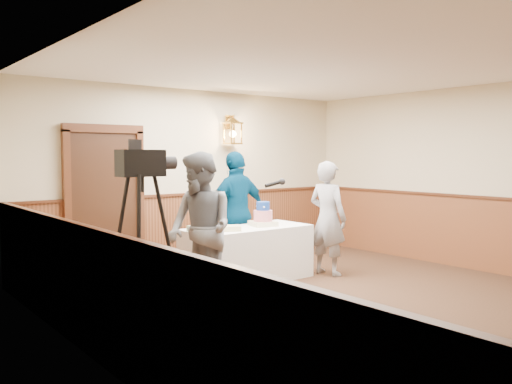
% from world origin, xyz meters
% --- Properties ---
extents(ground, '(7.00, 7.00, 0.00)m').
position_xyz_m(ground, '(0.00, 0.00, 0.00)').
color(ground, '#322013').
rests_on(ground, ground).
extents(room_shell, '(6.02, 7.02, 2.81)m').
position_xyz_m(room_shell, '(-0.05, 0.45, 1.52)').
color(room_shell, '#C6B994').
rests_on(room_shell, ground).
extents(display_table, '(1.80, 0.80, 0.75)m').
position_xyz_m(display_table, '(-0.18, 1.90, 0.38)').
color(display_table, white).
rests_on(display_table, ground).
extents(tiered_cake, '(0.40, 0.40, 0.34)m').
position_xyz_m(tiered_cake, '(0.07, 1.86, 0.88)').
color(tiered_cake, beige).
rests_on(tiered_cake, display_table).
extents(sheet_cake_yellow, '(0.39, 0.35, 0.06)m').
position_xyz_m(sheet_cake_yellow, '(-0.59, 1.77, 0.78)').
color(sheet_cake_yellow, '#E9D28B').
rests_on(sheet_cake_yellow, display_table).
extents(sheet_cake_green, '(0.33, 0.28, 0.07)m').
position_xyz_m(sheet_cake_green, '(-0.89, 1.97, 0.79)').
color(sheet_cake_green, '#9FC98E').
rests_on(sheet_cake_green, display_table).
extents(interviewer, '(1.51, 0.88, 1.80)m').
position_xyz_m(interviewer, '(-1.41, 1.17, 0.90)').
color(interviewer, slate).
rests_on(interviewer, ground).
extents(baker, '(0.49, 0.66, 1.66)m').
position_xyz_m(baker, '(0.96, 1.45, 0.83)').
color(baker, gray).
rests_on(baker, ground).
extents(assistant_p, '(1.08, 0.48, 1.81)m').
position_xyz_m(assistant_p, '(-0.00, 2.38, 0.90)').
color(assistant_p, '#022F4C').
rests_on(assistant_p, ground).
extents(tv_camera_rig, '(0.71, 0.66, 1.81)m').
position_xyz_m(tv_camera_rig, '(-2.31, 0.82, 0.81)').
color(tv_camera_rig, black).
rests_on(tv_camera_rig, ground).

